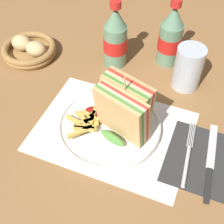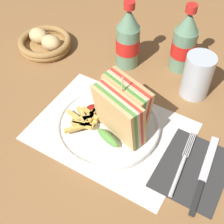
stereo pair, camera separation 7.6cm
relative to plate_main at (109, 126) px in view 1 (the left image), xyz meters
name	(u,v)px [view 1 (the left image)]	position (x,y,z in m)	size (l,w,h in m)	color
ground_plane	(113,139)	(0.02, -0.03, -0.01)	(4.00, 4.00, 0.00)	olive
placemat	(113,131)	(0.01, -0.01, -0.01)	(0.38, 0.27, 0.00)	silver
plate_main	(109,126)	(0.00, 0.00, 0.00)	(0.26, 0.26, 0.02)	white
club_sandwich	(123,110)	(0.04, 0.00, 0.07)	(0.14, 0.13, 0.17)	tan
fries_pile	(86,123)	(-0.05, -0.03, 0.02)	(0.09, 0.11, 0.02)	gold
ketchup_blob	(93,112)	(-0.05, 0.01, 0.02)	(0.04, 0.04, 0.01)	maroon
napkin	(199,158)	(0.23, -0.01, -0.01)	(0.15, 0.18, 0.00)	#2D2D2D
fork	(187,159)	(0.20, -0.02, 0.00)	(0.03, 0.18, 0.01)	silver
knife	(210,162)	(0.25, -0.01, 0.00)	(0.03, 0.22, 0.00)	black
coke_bottle_near	(115,38)	(-0.08, 0.24, 0.08)	(0.07, 0.07, 0.20)	slate
coke_bottle_far	(171,37)	(0.06, 0.31, 0.08)	(0.07, 0.07, 0.20)	slate
glass_near	(188,70)	(0.14, 0.23, 0.04)	(0.08, 0.08, 0.12)	silver
bread_basket	(29,50)	(-0.34, 0.18, 0.01)	(0.17, 0.17, 0.06)	olive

